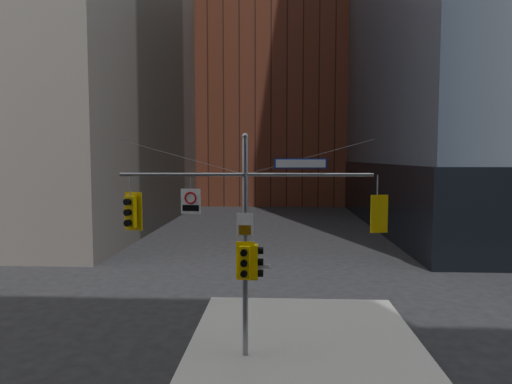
# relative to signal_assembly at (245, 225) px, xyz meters

# --- Properties ---
(sidewalk_corner) EXTENTS (8.00, 8.00, 0.15)m
(sidewalk_corner) POSITION_rel_signal_assembly_xyz_m (2.00, 2.01, -4.34)
(sidewalk_corner) COLOR gray
(sidewalk_corner) RESTS_ON ground
(brick_midrise) EXTENTS (26.00, 20.00, 28.00)m
(brick_midrise) POSITION_rel_signal_assembly_xyz_m (0.00, 56.01, 9.58)
(brick_midrise) COLOR brown
(brick_midrise) RESTS_ON ground
(signal_assembly) EXTENTS (8.00, 0.80, 7.30)m
(signal_assembly) POSITION_rel_signal_assembly_xyz_m (0.00, 0.00, 0.00)
(signal_assembly) COLOR gray
(signal_assembly) RESTS_ON ground
(traffic_light_west_arm) EXTENTS (0.59, 0.55, 1.25)m
(traffic_light_west_arm) POSITION_rel_signal_assembly_xyz_m (-3.68, 0.01, 0.38)
(traffic_light_west_arm) COLOR yellow
(traffic_light_west_arm) RESTS_ON ground
(traffic_light_east_arm) EXTENTS (0.56, 0.51, 1.18)m
(traffic_light_east_arm) POSITION_rel_signal_assembly_xyz_m (4.12, 0.00, 0.38)
(traffic_light_east_arm) COLOR yellow
(traffic_light_east_arm) RESTS_ON ground
(traffic_light_pole_side) EXTENTS (0.43, 0.37, 1.11)m
(traffic_light_pole_side) POSITION_rel_signal_assembly_xyz_m (0.33, 0.01, -1.20)
(traffic_light_pole_side) COLOR yellow
(traffic_light_pole_side) RESTS_ON ground
(traffic_light_pole_front) EXTENTS (0.59, 0.47, 1.23)m
(traffic_light_pole_front) POSITION_rel_signal_assembly_xyz_m (0.00, -0.27, -1.14)
(traffic_light_pole_front) COLOR yellow
(traffic_light_pole_front) RESTS_ON ground
(street_sign_blade) EXTENTS (1.66, 0.18, 0.32)m
(street_sign_blade) POSITION_rel_signal_assembly_xyz_m (1.74, 0.00, 1.93)
(street_sign_blade) COLOR navy
(street_sign_blade) RESTS_ON ground
(regulatory_sign_arm) EXTENTS (0.64, 0.12, 0.80)m
(regulatory_sign_arm) POSITION_rel_signal_assembly_xyz_m (-1.73, -0.02, 0.76)
(regulatory_sign_arm) COLOR silver
(regulatory_sign_arm) RESTS_ON ground
(regulatory_sign_pole) EXTENTS (0.53, 0.05, 0.69)m
(regulatory_sign_pole) POSITION_rel_signal_assembly_xyz_m (0.00, -0.11, 0.01)
(regulatory_sign_pole) COLOR silver
(regulatory_sign_pole) RESTS_ON ground
(street_blade_ew) EXTENTS (0.67, 0.05, 0.13)m
(street_blade_ew) POSITION_rel_signal_assembly_xyz_m (0.45, 0.01, -1.36)
(street_blade_ew) COLOR silver
(street_blade_ew) RESTS_ON ground
(street_blade_ns) EXTENTS (0.04, 0.72, 0.14)m
(street_blade_ns) POSITION_rel_signal_assembly_xyz_m (0.00, 0.46, -1.71)
(street_blade_ns) COLOR #145926
(street_blade_ns) RESTS_ON ground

